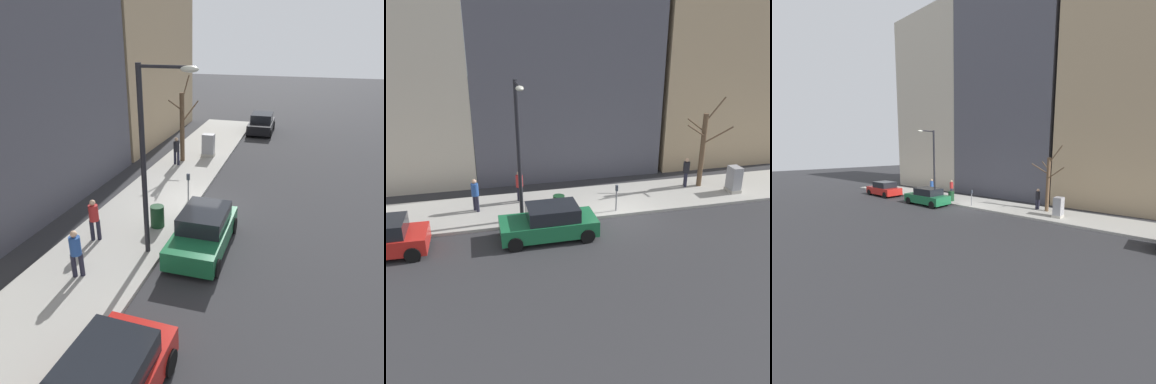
{
  "view_description": "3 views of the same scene",
  "coord_description": "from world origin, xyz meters",
  "views": [
    {
      "loc": [
        -4.35,
        15.41,
        7.44
      ],
      "look_at": [
        -0.19,
        1.54,
        1.29
      ],
      "focal_mm": 35.0,
      "sensor_mm": 36.0,
      "label": 1
    },
    {
      "loc": [
        -17.88,
        6.56,
        8.95
      ],
      "look_at": [
        1.23,
        1.76,
        1.01
      ],
      "focal_mm": 40.0,
      "sensor_mm": 36.0,
      "label": 2
    },
    {
      "loc": [
        -16.36,
        -13.3,
        4.76
      ],
      "look_at": [
        0.82,
        1.17,
        1.16
      ],
      "focal_mm": 24.0,
      "sensor_mm": 36.0,
      "label": 3
    }
  ],
  "objects": [
    {
      "name": "streetlamp",
      "position": [
        0.28,
        4.66,
        4.02
      ],
      "size": [
        1.97,
        0.32,
        6.5
      ],
      "color": "black",
      "rests_on": "sidewalk"
    },
    {
      "name": "pedestrian_midblock",
      "position": [
        2.76,
        4.48,
        1.09
      ],
      "size": [
        0.37,
        0.36,
        1.66
      ],
      "rotation": [
        0.0,
        0.0,
        0.49
      ],
      "color": "#1E1E2D",
      "rests_on": "sidewalk"
    },
    {
      "name": "pedestrian_far_corner",
      "position": [
        2.1,
        6.73,
        1.09
      ],
      "size": [
        0.36,
        0.36,
        1.66
      ],
      "rotation": [
        0.0,
        0.0,
        3.71
      ],
      "color": "#1E1E2D",
      "rests_on": "sidewalk"
    },
    {
      "name": "parked_car_green",
      "position": [
        -1.27,
        3.68,
        0.74
      ],
      "size": [
        1.93,
        4.2,
        1.52
      ],
      "rotation": [
        0.0,
        0.0,
        0.0
      ],
      "color": "#196038",
      "rests_on": "ground"
    },
    {
      "name": "parking_meter",
      "position": [
        0.45,
        0.01,
        0.98
      ],
      "size": [
        0.14,
        0.1,
        1.35
      ],
      "color": "slate",
      "rests_on": "sidewalk"
    },
    {
      "name": "bare_tree",
      "position": [
        2.59,
        -5.71,
        2.37
      ],
      "size": [
        1.25,
        2.61,
        5.03
      ],
      "color": "brown",
      "rests_on": "sidewalk"
    },
    {
      "name": "sidewalk",
      "position": [
        2.0,
        0.0,
        0.07
      ],
      "size": [
        4.0,
        36.0,
        0.15
      ],
      "primitive_type": "cube",
      "color": "#9E9B93",
      "rests_on": "ground"
    },
    {
      "name": "pedestrian_near_meter",
      "position": [
        2.7,
        -4.89,
        1.09
      ],
      "size": [
        0.39,
        0.36,
        1.66
      ],
      "rotation": [
        0.0,
        0.0,
        2.83
      ],
      "color": "#1E1E2D",
      "rests_on": "sidewalk"
    },
    {
      "name": "utility_box",
      "position": [
        1.3,
        -7.06,
        0.85
      ],
      "size": [
        0.83,
        0.61,
        1.43
      ],
      "color": "#A8A399",
      "rests_on": "sidewalk"
    },
    {
      "name": "trash_bin",
      "position": [
        0.9,
        2.81,
        0.6
      ],
      "size": [
        0.56,
        0.56,
        0.9
      ],
      "primitive_type": "cylinder",
      "color": "#14381E",
      "rests_on": "sidewalk"
    },
    {
      "name": "ground_plane",
      "position": [
        0.0,
        0.0,
        0.0
      ],
      "size": [
        120.0,
        120.0,
        0.0
      ],
      "primitive_type": "plane",
      "color": "#2B2B2D"
    }
  ]
}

